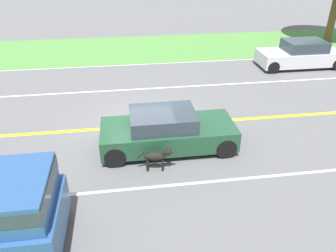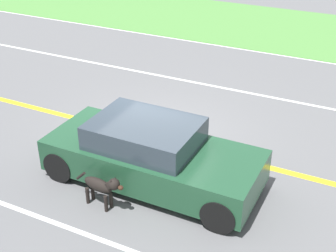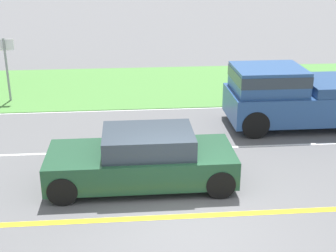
{
  "view_description": "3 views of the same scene",
  "coord_description": "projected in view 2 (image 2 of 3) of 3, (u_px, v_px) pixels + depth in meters",
  "views": [
    {
      "loc": [
        10.64,
        -0.54,
        6.07
      ],
      "look_at": [
        1.96,
        0.69,
        1.06
      ],
      "focal_mm": 35.0,
      "sensor_mm": 36.0,
      "label": 1
    },
    {
      "loc": [
        8.49,
        4.54,
        5.66
      ],
      "look_at": [
        1.33,
        0.98,
        1.25
      ],
      "focal_mm": 50.0,
      "sensor_mm": 36.0,
      "label": 2
    },
    {
      "loc": [
        -8.41,
        1.0,
        5.27
      ],
      "look_at": [
        2.34,
        0.05,
        1.15
      ],
      "focal_mm": 50.0,
      "sensor_mm": 36.0,
      "label": 3
    }
  ],
  "objects": [
    {
      "name": "lane_dash_same_dir",
      "position": [
        66.0,
        227.0,
        8.42
      ],
      "size": [
        0.1,
        160.0,
        0.01
      ],
      "primitive_type": "cube",
      "color": "white",
      "rests_on": "ground"
    },
    {
      "name": "lane_dash_oncoming",
      "position": [
        211.0,
        85.0,
        13.91
      ],
      "size": [
        0.1,
        160.0,
        0.01
      ],
      "primitive_type": "cube",
      "color": "white",
      "rests_on": "ground"
    },
    {
      "name": "dog",
      "position": [
        102.0,
        186.0,
        8.7
      ],
      "size": [
        0.31,
        1.15,
        0.77
      ],
      "rotation": [
        0.0,
        0.0,
        -0.12
      ],
      "color": "black",
      "rests_on": "ground"
    },
    {
      "name": "grass_verge_left",
      "position": [
        270.0,
        27.0,
        19.0
      ],
      "size": [
        6.0,
        160.0,
        0.03
      ],
      "primitive_type": "cube",
      "color": "#4C843D",
      "rests_on": "ground"
    },
    {
      "name": "ground_plane",
      "position": [
        156.0,
        139.0,
        11.16
      ],
      "size": [
        400.0,
        400.0,
        0.0
      ],
      "primitive_type": "plane",
      "color": "#5B5B5E"
    },
    {
      "name": "lane_edge_line_left",
      "position": [
        247.0,
        50.0,
        16.65
      ],
      "size": [
        0.14,
        160.0,
        0.01
      ],
      "primitive_type": "cube",
      "color": "white",
      "rests_on": "ground"
    },
    {
      "name": "ego_car",
      "position": [
        151.0,
        155.0,
        9.37
      ],
      "size": [
        1.82,
        4.34,
        1.34
      ],
      "color": "#1E472D",
      "rests_on": "ground"
    },
    {
      "name": "centre_divider_line",
      "position": [
        156.0,
        139.0,
        11.16
      ],
      "size": [
        0.18,
        160.0,
        0.01
      ],
      "primitive_type": "cube",
      "color": "yellow",
      "rests_on": "ground"
    }
  ]
}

